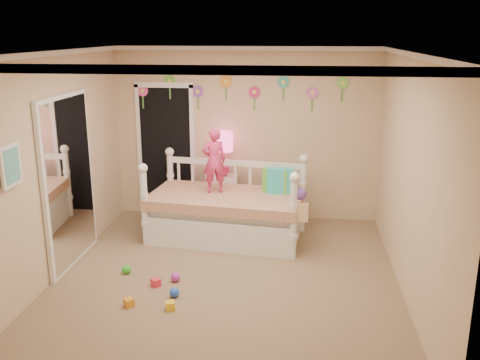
# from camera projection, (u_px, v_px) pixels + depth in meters

# --- Properties ---
(floor) EXTENTS (4.00, 4.50, 0.01)m
(floor) POSITION_uv_depth(u_px,v_px,m) (226.00, 280.00, 6.17)
(floor) COLOR #7F684C
(floor) RESTS_ON ground
(ceiling) EXTENTS (4.00, 4.50, 0.01)m
(ceiling) POSITION_uv_depth(u_px,v_px,m) (224.00, 52.00, 5.46)
(ceiling) COLOR white
(ceiling) RESTS_ON floor
(back_wall) EXTENTS (4.00, 0.01, 2.60)m
(back_wall) POSITION_uv_depth(u_px,v_px,m) (246.00, 134.00, 7.97)
(back_wall) COLOR tan
(back_wall) RESTS_ON floor
(left_wall) EXTENTS (0.01, 4.50, 2.60)m
(left_wall) POSITION_uv_depth(u_px,v_px,m) (52.00, 167.00, 6.04)
(left_wall) COLOR tan
(left_wall) RESTS_ON floor
(right_wall) EXTENTS (0.01, 4.50, 2.60)m
(right_wall) POSITION_uv_depth(u_px,v_px,m) (411.00, 178.00, 5.59)
(right_wall) COLOR tan
(right_wall) RESTS_ON floor
(crown_molding) EXTENTS (4.00, 4.50, 0.06)m
(crown_molding) POSITION_uv_depth(u_px,v_px,m) (224.00, 55.00, 5.47)
(crown_molding) COLOR white
(crown_molding) RESTS_ON ceiling
(daybed) EXTENTS (2.24, 1.37, 1.15)m
(daybed) POSITION_uv_depth(u_px,v_px,m) (226.00, 198.00, 7.29)
(daybed) COLOR white
(daybed) RESTS_ON floor
(pillow_turquoise) EXTENTS (0.36, 0.14, 0.36)m
(pillow_turquoise) POSITION_uv_depth(u_px,v_px,m) (280.00, 181.00, 7.26)
(pillow_turquoise) COLOR #22AE8D
(pillow_turquoise) RESTS_ON daybed
(pillow_lime) EXTENTS (0.37, 0.22, 0.33)m
(pillow_lime) POSITION_uv_depth(u_px,v_px,m) (276.00, 181.00, 7.31)
(pillow_lime) COLOR #61BB39
(pillow_lime) RESTS_ON daybed
(child) EXTENTS (0.38, 0.31, 0.91)m
(child) POSITION_uv_depth(u_px,v_px,m) (214.00, 161.00, 7.22)
(child) COLOR #DD326C
(child) RESTS_ON daybed
(nightstand) EXTENTS (0.43, 0.33, 0.70)m
(nightstand) POSITION_uv_depth(u_px,v_px,m) (223.00, 198.00, 8.05)
(nightstand) COLOR white
(nightstand) RESTS_ON floor
(table_lamp) EXTENTS (0.31, 0.31, 0.67)m
(table_lamp) POSITION_uv_depth(u_px,v_px,m) (223.00, 147.00, 7.84)
(table_lamp) COLOR #F12070
(table_lamp) RESTS_ON nightstand
(closet_doorway) EXTENTS (0.90, 0.04, 2.07)m
(closet_doorway) POSITION_uv_depth(u_px,v_px,m) (166.00, 150.00, 8.16)
(closet_doorway) COLOR black
(closet_doorway) RESTS_ON back_wall
(flower_decals) EXTENTS (3.40, 0.02, 0.50)m
(flower_decals) POSITION_uv_depth(u_px,v_px,m) (240.00, 92.00, 7.79)
(flower_decals) COLOR #B2668C
(flower_decals) RESTS_ON back_wall
(mirror_closet) EXTENTS (0.07, 1.30, 2.10)m
(mirror_closet) POSITION_uv_depth(u_px,v_px,m) (69.00, 181.00, 6.39)
(mirror_closet) COLOR white
(mirror_closet) RESTS_ON left_wall
(wall_picture) EXTENTS (0.05, 0.34, 0.42)m
(wall_picture) POSITION_uv_depth(u_px,v_px,m) (11.00, 166.00, 5.11)
(wall_picture) COLOR white
(wall_picture) RESTS_ON left_wall
(hanging_bag) EXTENTS (0.20, 0.16, 0.36)m
(hanging_bag) POSITION_uv_depth(u_px,v_px,m) (300.00, 206.00, 6.59)
(hanging_bag) COLOR beige
(hanging_bag) RESTS_ON daybed
(toy_scatter) EXTENTS (1.08, 1.45, 0.11)m
(toy_scatter) POSITION_uv_depth(u_px,v_px,m) (148.00, 283.00, 5.97)
(toy_scatter) COLOR #996666
(toy_scatter) RESTS_ON floor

